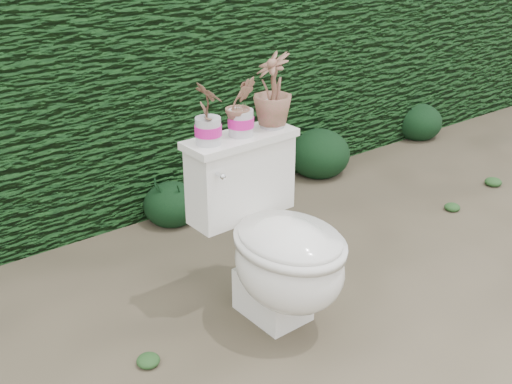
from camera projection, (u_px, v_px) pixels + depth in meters
ground at (269, 308)px, 2.88m from camera, size 60.00×60.00×0.00m
hedge at (99, 64)px, 3.70m from camera, size 8.00×1.00×1.60m
toilet at (276, 245)px, 2.68m from camera, size 0.51×0.69×0.78m
potted_plant_left at (208, 115)px, 2.53m from camera, size 0.09×0.13×0.24m
potted_plant_center at (241, 108)px, 2.63m from camera, size 0.15×0.13×0.24m
potted_plant_right at (273, 92)px, 2.71m from camera, size 0.21×0.21×0.31m
liriope_clump_2 at (171, 200)px, 3.61m from camera, size 0.32×0.32×0.26m
liriope_clump_3 at (319, 150)px, 4.22m from camera, size 0.41×0.41×0.33m
liriope_clump_4 at (419, 118)px, 4.88m from camera, size 0.36×0.36×0.29m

